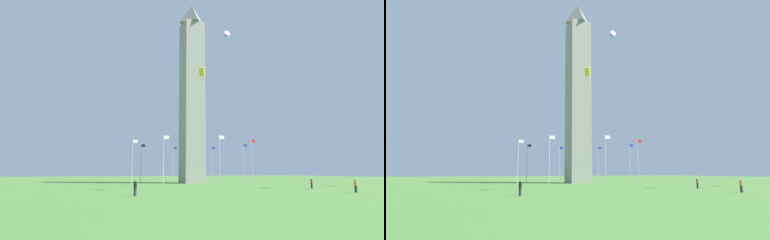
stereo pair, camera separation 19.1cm
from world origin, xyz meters
TOP-DOWN VIEW (x-y plane):
  - ground_plane at (0.00, 0.00)m, footprint 260.00×260.00m
  - obelisk_monument at (0.00, 0.00)m, footprint 4.81×4.81m
  - flagpole_n at (13.76, 0.00)m, footprint 1.12×0.14m
  - flagpole_ne at (9.74, 9.69)m, footprint 1.12×0.14m
  - flagpole_e at (0.05, 13.70)m, footprint 1.12×0.14m
  - flagpole_se at (-9.64, 9.69)m, footprint 1.12×0.14m
  - flagpole_s at (-13.65, 0.00)m, footprint 1.12×0.14m
  - flagpole_sw at (-9.64, -9.69)m, footprint 1.12×0.14m
  - flagpole_w at (0.05, -13.70)m, footprint 1.12×0.14m
  - flagpole_nw at (9.74, -9.69)m, footprint 1.12×0.14m
  - person_orange_shirt at (6.59, -36.83)m, footprint 0.32×0.32m
  - person_red_shirt at (8.35, -27.76)m, footprint 0.32×0.32m
  - person_black_shirt at (-19.39, -32.27)m, footprint 0.32×0.32m
  - kite_yellow_box at (-9.47, -27.15)m, footprint 1.16×1.30m
  - kite_purple_delta at (3.24, -11.35)m, footprint 1.32×1.51m

SIDE VIEW (x-z plane):
  - ground_plane at x=0.00m, z-range 0.00..0.00m
  - person_red_shirt at x=8.35m, z-range -0.01..1.59m
  - person_black_shirt at x=-19.39m, z-range -0.01..1.63m
  - person_orange_shirt at x=6.59m, z-range -0.01..1.68m
  - flagpole_n at x=13.76m, z-range 0.40..9.81m
  - flagpole_ne at x=9.74m, z-range 0.40..9.81m
  - flagpole_e at x=0.05m, z-range 0.40..9.81m
  - flagpole_se at x=-9.64m, z-range 0.40..9.81m
  - flagpole_s at x=-13.65m, z-range 0.40..9.81m
  - flagpole_sw at x=-9.64m, z-range 0.40..9.81m
  - flagpole_w at x=0.05m, z-range 0.40..9.81m
  - flagpole_nw at x=9.74m, z-range 0.40..9.81m
  - kite_yellow_box at x=-9.47m, z-range 15.06..17.58m
  - obelisk_monument at x=0.00m, z-range 0.00..43.72m
  - kite_purple_delta at x=3.24m, z-range 30.07..32.51m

